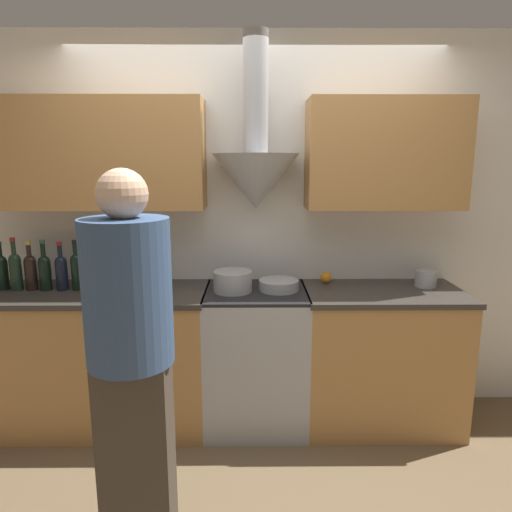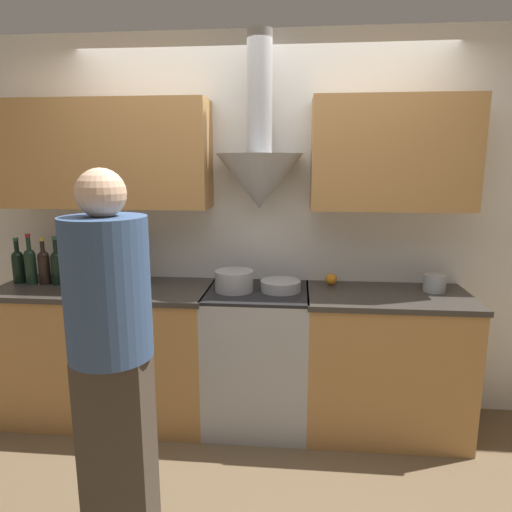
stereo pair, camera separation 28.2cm
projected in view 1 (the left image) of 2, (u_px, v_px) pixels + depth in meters
ground_plane at (256, 449)px, 2.84m from camera, size 12.00×12.00×0.00m
wall_back at (245, 205)px, 3.13m from camera, size 8.40×0.57×2.60m
counter_left at (101, 358)px, 3.05m from camera, size 1.43×0.62×0.93m
counter_right at (380, 357)px, 3.07m from camera, size 1.03×0.62×0.93m
stove_range at (256, 357)px, 3.06m from camera, size 0.67×0.60×0.93m
wine_bottle_0 at (2, 270)px, 2.98m from camera, size 0.08×0.08×0.31m
wine_bottle_1 at (16, 269)px, 2.96m from camera, size 0.08×0.08×0.35m
wine_bottle_2 at (31, 270)px, 2.96m from camera, size 0.08×0.08×0.32m
wine_bottle_3 at (45, 270)px, 2.96m from camera, size 0.08×0.08×0.33m
wine_bottle_4 at (61, 271)px, 2.96m from camera, size 0.08×0.08×0.32m
wine_bottle_5 at (76, 270)px, 2.96m from camera, size 0.07×0.07×0.33m
wine_bottle_6 at (89, 271)px, 2.96m from camera, size 0.08×0.08×0.31m
wine_bottle_7 at (103, 268)px, 2.96m from camera, size 0.07×0.07×0.36m
wine_bottle_8 at (117, 269)px, 2.98m from camera, size 0.07×0.07×0.33m
wine_bottle_9 at (132, 271)px, 2.96m from camera, size 0.07×0.07×0.30m
stock_pot at (233, 281)px, 2.94m from camera, size 0.25×0.25×0.13m
mixing_bowl at (279, 285)px, 2.97m from camera, size 0.26×0.26×0.07m
orange_fruit at (326, 277)px, 3.15m from camera, size 0.08×0.08×0.08m
saucepan at (426, 279)px, 3.06m from camera, size 0.14×0.14×0.11m
person_foreground_left at (132, 358)px, 1.88m from camera, size 0.35×0.35×1.73m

